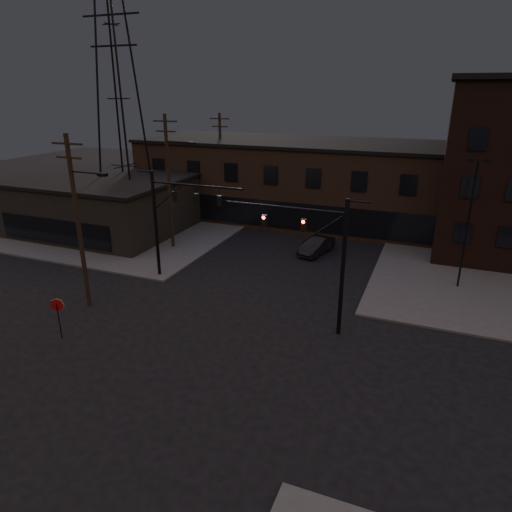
{
  "coord_description": "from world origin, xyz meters",
  "views": [
    {
      "loc": [
        10.79,
        -18.97,
        13.43
      ],
      "look_at": [
        0.73,
        5.97,
        3.5
      ],
      "focal_mm": 32.0,
      "sensor_mm": 36.0,
      "label": 1
    }
  ],
  "objects_px": {
    "car_crossing": "(317,246)",
    "traffic_signal_near": "(323,251)",
    "traffic_signal_far": "(170,214)",
    "stop_sign": "(57,309)"
  },
  "relations": [
    {
      "from": "traffic_signal_far",
      "to": "stop_sign",
      "type": "height_order",
      "value": "traffic_signal_far"
    },
    {
      "from": "traffic_signal_near",
      "to": "stop_sign",
      "type": "relative_size",
      "value": 3.23
    },
    {
      "from": "traffic_signal_near",
      "to": "car_crossing",
      "type": "distance_m",
      "value": 13.94
    },
    {
      "from": "car_crossing",
      "to": "traffic_signal_near",
      "type": "bearing_deg",
      "value": -61.12
    },
    {
      "from": "car_crossing",
      "to": "stop_sign",
      "type": "bearing_deg",
      "value": -103.63
    },
    {
      "from": "traffic_signal_near",
      "to": "car_crossing",
      "type": "relative_size",
      "value": 1.86
    },
    {
      "from": "traffic_signal_near",
      "to": "car_crossing",
      "type": "height_order",
      "value": "traffic_signal_near"
    },
    {
      "from": "traffic_signal_far",
      "to": "stop_sign",
      "type": "bearing_deg",
      "value": -97.32
    },
    {
      "from": "traffic_signal_near",
      "to": "traffic_signal_far",
      "type": "height_order",
      "value": "same"
    },
    {
      "from": "traffic_signal_far",
      "to": "car_crossing",
      "type": "height_order",
      "value": "traffic_signal_far"
    }
  ]
}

